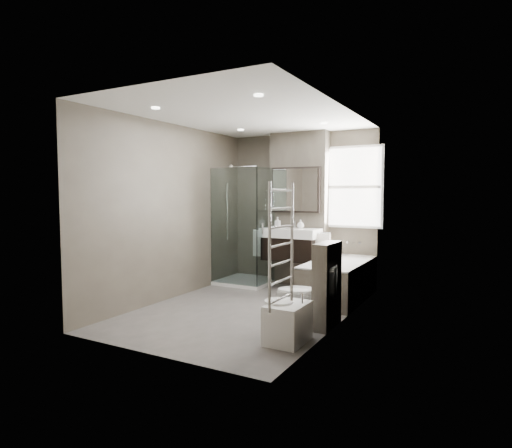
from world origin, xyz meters
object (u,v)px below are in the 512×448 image
Objects in this scene: bathtub at (339,278)px; toilet at (306,295)px; vanity at (291,244)px; bidet at (287,322)px.

toilet reaches higher than bathtub.
toilet is (0.97, -1.74, -0.37)m from vanity.
vanity is 1.07m from bathtub.
toilet is 1.37× the size of bidet.
vanity reaches higher than toilet.
bidet is (0.09, -2.04, -0.10)m from bathtub.
toilet is at bearing -88.18° from bathtub.
toilet is at bearing -60.89° from vanity.
vanity is at bearing 113.19° from bidet.
vanity is 1.77× the size of bidet.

